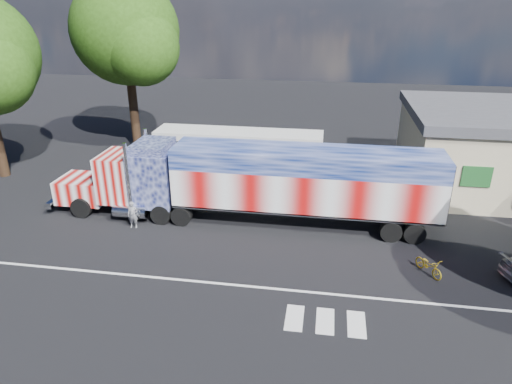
# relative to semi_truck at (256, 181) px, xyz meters

# --- Properties ---
(ground) EXTENTS (100.00, 100.00, 0.00)m
(ground) POSITION_rel_semi_truck_xyz_m (0.07, -3.35, -2.39)
(ground) COLOR black
(lane_markings) EXTENTS (30.00, 2.67, 0.01)m
(lane_markings) POSITION_rel_semi_truck_xyz_m (1.78, -7.12, -2.39)
(lane_markings) COLOR silver
(lane_markings) RESTS_ON ground
(semi_truck) EXTENTS (21.80, 3.44, 4.65)m
(semi_truck) POSITION_rel_semi_truck_xyz_m (0.00, 0.00, 0.00)
(semi_truck) COLOR black
(semi_truck) RESTS_ON ground
(coach_bus) EXTENTS (11.35, 2.64, 3.30)m
(coach_bus) POSITION_rel_semi_truck_xyz_m (-2.23, 6.48, -0.68)
(coach_bus) COLOR silver
(coach_bus) RESTS_ON ground
(woman) EXTENTS (0.60, 0.43, 1.52)m
(woman) POSITION_rel_semi_truck_xyz_m (-6.46, -1.88, -1.63)
(woman) COLOR slate
(woman) RESTS_ON ground
(bicycle) EXTENTS (1.36, 1.68, 0.86)m
(bicycle) POSITION_rel_semi_truck_xyz_m (8.62, -4.05, -1.96)
(bicycle) COLOR gold
(bicycle) RESTS_ON ground
(tree_nw_a) EXTENTS (8.56, 8.15, 13.33)m
(tree_nw_a) POSITION_rel_semi_truck_xyz_m (-11.85, 11.84, 6.80)
(tree_nw_a) COLOR black
(tree_nw_a) RESTS_ON ground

